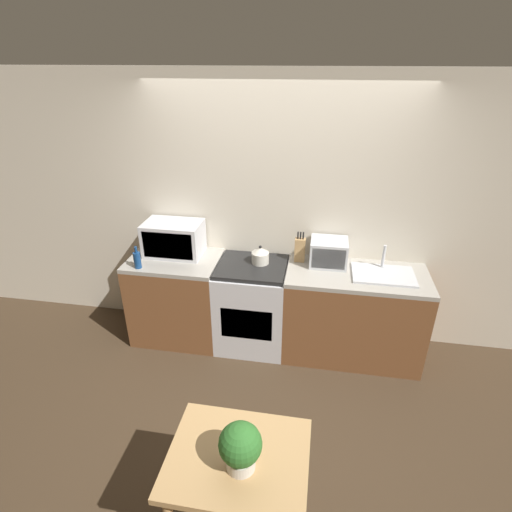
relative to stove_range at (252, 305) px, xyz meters
name	(u,v)px	position (x,y,z in m)	size (l,w,h in m)	color
ground_plane	(258,405)	(0.20, -0.84, -0.45)	(16.00, 16.00, 0.00)	#3D2D1E
wall_back	(279,214)	(0.20, 0.34, 0.85)	(10.00, 0.06, 2.60)	beige
counter_left_run	(178,298)	(-0.78, 0.00, 0.00)	(0.88, 0.62, 0.90)	brown
counter_right_run	(353,314)	(0.98, 0.00, 0.00)	(1.29, 0.62, 0.90)	brown
stove_range	(252,305)	(0.00, 0.00, 0.00)	(0.67, 0.62, 0.90)	silver
kettle	(260,255)	(0.07, 0.06, 0.53)	(0.17, 0.17, 0.18)	beige
microwave	(174,239)	(-0.80, 0.11, 0.62)	(0.56, 0.36, 0.33)	silver
bottle	(137,260)	(-1.04, -0.23, 0.54)	(0.07, 0.07, 0.22)	navy
knife_block	(300,250)	(0.44, 0.16, 0.57)	(0.10, 0.07, 0.30)	tan
toaster_oven	(329,252)	(0.71, 0.14, 0.58)	(0.34, 0.29, 0.25)	silver
sink_basin	(383,274)	(1.21, 0.01, 0.47)	(0.55, 0.37, 0.24)	silver
dining_table	(238,472)	(0.27, -1.91, 0.20)	(0.75, 0.61, 0.78)	tan
potted_plant	(240,446)	(0.30, -1.96, 0.48)	(0.22, 0.22, 0.28)	beige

